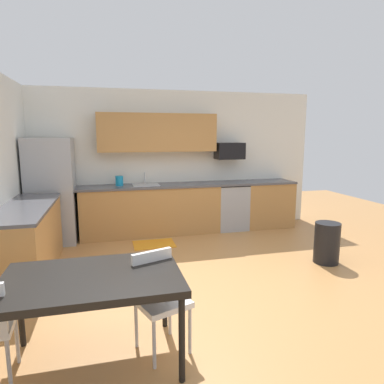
% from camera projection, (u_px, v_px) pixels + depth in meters
% --- Properties ---
extents(ground_plane, '(12.00, 12.00, 0.00)m').
position_uv_depth(ground_plane, '(211.00, 281.00, 4.33)').
color(ground_plane, '#B77F47').
extents(wall_back, '(5.80, 0.10, 2.70)m').
position_uv_depth(wall_back, '(172.00, 161.00, 6.64)').
color(wall_back, silver).
rests_on(wall_back, ground).
extents(cabinet_run_back, '(2.56, 0.60, 0.90)m').
position_uv_depth(cabinet_run_back, '(151.00, 211.00, 6.34)').
color(cabinet_run_back, '#AD7A42').
rests_on(cabinet_run_back, ground).
extents(cabinet_run_back_right, '(0.99, 0.60, 0.90)m').
position_uv_depth(cabinet_run_back_right, '(266.00, 204.00, 6.91)').
color(cabinet_run_back_right, '#AD7A42').
rests_on(cabinet_run_back_right, ground).
extents(cabinet_run_left, '(0.60, 2.00, 0.90)m').
position_uv_depth(cabinet_run_left, '(28.00, 242.00, 4.46)').
color(cabinet_run_left, '#AD7A42').
rests_on(cabinet_run_left, ground).
extents(countertop_back, '(4.80, 0.64, 0.04)m').
position_uv_depth(countertop_back, '(175.00, 185.00, 6.37)').
color(countertop_back, '#4C4C51').
rests_on(countertop_back, cabinet_run_back).
extents(countertop_left, '(0.64, 2.00, 0.04)m').
position_uv_depth(countertop_left, '(25.00, 208.00, 4.38)').
color(countertop_left, '#4C4C51').
rests_on(countertop_left, cabinet_run_left).
extents(upper_cabinets_back, '(2.20, 0.34, 0.70)m').
position_uv_depth(upper_cabinets_back, '(158.00, 133.00, 6.26)').
color(upper_cabinets_back, '#AD7A42').
extents(refrigerator, '(0.76, 0.70, 1.81)m').
position_uv_depth(refrigerator, '(52.00, 191.00, 5.77)').
color(refrigerator, '#9EA0A5').
rests_on(refrigerator, ground).
extents(oven_range, '(0.60, 0.60, 0.91)m').
position_uv_depth(oven_range, '(230.00, 206.00, 6.72)').
color(oven_range, '#999BA0').
rests_on(oven_range, ground).
extents(microwave, '(0.54, 0.36, 0.32)m').
position_uv_depth(microwave, '(229.00, 151.00, 6.63)').
color(microwave, black).
extents(sink_basin, '(0.48, 0.40, 0.14)m').
position_uv_depth(sink_basin, '(146.00, 188.00, 6.25)').
color(sink_basin, '#A5A8AD').
rests_on(sink_basin, countertop_back).
extents(sink_faucet, '(0.02, 0.02, 0.24)m').
position_uv_depth(sink_faucet, '(145.00, 179.00, 6.39)').
color(sink_faucet, '#B2B5BA').
rests_on(sink_faucet, countertop_back).
extents(dining_table, '(1.40, 0.90, 0.76)m').
position_uv_depth(dining_table, '(92.00, 283.00, 2.67)').
color(dining_table, black).
rests_on(dining_table, ground).
extents(chair_near_table, '(0.51, 0.51, 0.85)m').
position_uv_depth(chair_near_table, '(158.00, 293.00, 2.92)').
color(chair_near_table, white).
rests_on(chair_near_table, ground).
extents(trash_bin, '(0.36, 0.36, 0.60)m').
position_uv_depth(trash_bin, '(327.00, 243.00, 4.92)').
color(trash_bin, black).
rests_on(trash_bin, ground).
extents(floor_mat, '(0.70, 0.50, 0.01)m').
position_uv_depth(floor_mat, '(154.00, 244.00, 5.78)').
color(floor_mat, orange).
rests_on(floor_mat, ground).
extents(kettle, '(0.14, 0.14, 0.20)m').
position_uv_depth(kettle, '(119.00, 181.00, 6.15)').
color(kettle, '#198CBF').
rests_on(kettle, countertop_back).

